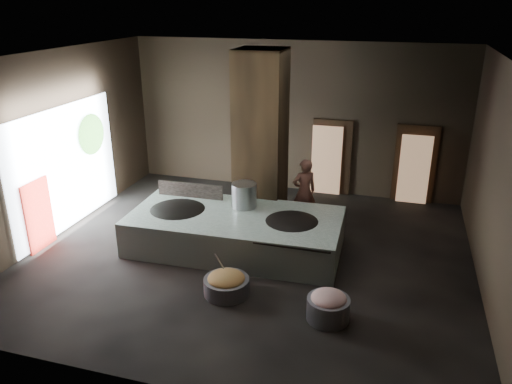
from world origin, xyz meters
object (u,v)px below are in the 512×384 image
(meat_basin, at_px, (328,309))
(wok_right, at_px, (292,225))
(hearth_platform, at_px, (235,232))
(wok_left, at_px, (178,213))
(cook, at_px, (304,192))
(stock_pot, at_px, (244,196))
(veg_basin, at_px, (227,286))

(meat_basin, bearing_deg, wok_right, 118.08)
(hearth_platform, distance_m, meat_basin, 3.40)
(hearth_platform, xyz_separation_m, meat_basin, (2.56, -2.22, -0.21))
(wok_right, bearing_deg, wok_left, -177.95)
(meat_basin, bearing_deg, cook, 107.43)
(hearth_platform, relative_size, wok_right, 3.41)
(stock_pot, xyz_separation_m, cook, (1.23, 1.32, -0.24))
(veg_basin, bearing_deg, wok_left, 135.24)
(wok_left, height_order, cook, cook)
(wok_left, relative_size, stock_pot, 2.42)
(hearth_platform, xyz_separation_m, wok_left, (-1.45, -0.05, 0.32))
(hearth_platform, bearing_deg, wok_left, -179.63)
(wok_right, distance_m, stock_pot, 1.44)
(wok_right, bearing_deg, stock_pot, 158.96)
(wok_left, xyz_separation_m, stock_pot, (1.50, 0.60, 0.38))
(wok_right, xyz_separation_m, cook, (-0.07, 1.82, 0.14))
(veg_basin, xyz_separation_m, meat_basin, (2.11, -0.28, 0.05))
(cook, distance_m, veg_basin, 3.96)
(cook, xyz_separation_m, meat_basin, (1.28, -4.09, -0.67))
(wok_left, height_order, meat_basin, wok_left)
(stock_pot, distance_m, cook, 1.82)
(hearth_platform, bearing_deg, meat_basin, -42.53)
(cook, bearing_deg, wok_left, 3.04)
(wok_right, relative_size, stock_pot, 2.25)
(hearth_platform, bearing_deg, cook, 54.05)
(stock_pot, xyz_separation_m, meat_basin, (2.51, -2.77, -0.91))
(wok_left, distance_m, veg_basin, 2.74)
(meat_basin, bearing_deg, wok_left, 151.58)
(veg_basin, bearing_deg, wok_right, 65.73)
(wok_right, height_order, veg_basin, wok_right)
(cook, xyz_separation_m, veg_basin, (-0.82, -3.81, -0.72))
(wok_right, height_order, meat_basin, wok_right)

